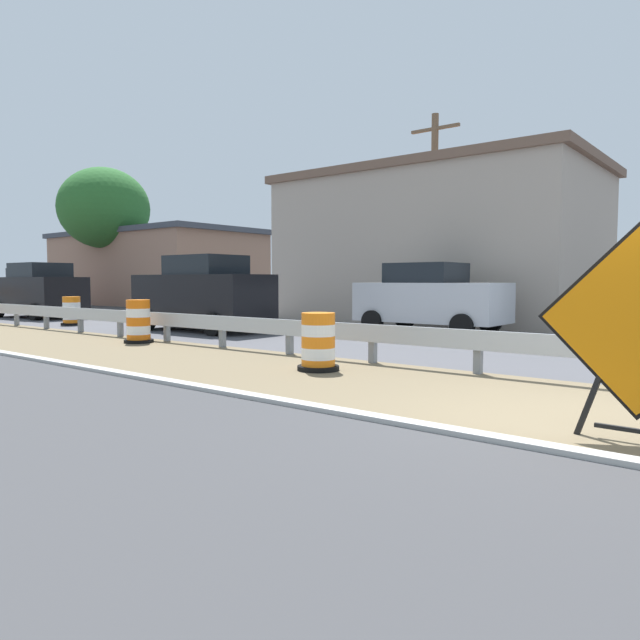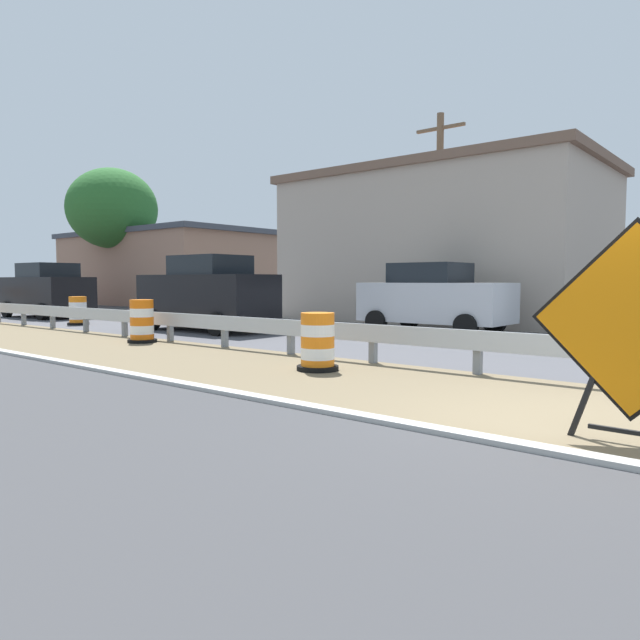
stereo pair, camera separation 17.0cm
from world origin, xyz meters
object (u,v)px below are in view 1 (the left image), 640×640
car_distant_a (32,289)px  utility_pole_near (434,215)px  car_mid_far_lane (430,298)px  car_trailing_far_lane (203,294)px  traffic_barrel_mid (72,312)px  traffic_barrel_nearest (318,345)px  traffic_barrel_close (138,323)px  warning_sign_diamond (640,327)px  car_lead_near_lane (39,291)px

car_distant_a → utility_pole_near: bearing=10.6°
car_mid_far_lane → car_trailing_far_lane: car_trailing_far_lane is taller
car_mid_far_lane → traffic_barrel_mid: bearing=-155.5°
traffic_barrel_nearest → utility_pole_near: 11.93m
traffic_barrel_nearest → traffic_barrel_close: (0.68, 6.07, 0.04)m
traffic_barrel_mid → car_trailing_far_lane: size_ratio=0.21×
traffic_barrel_mid → car_trailing_far_lane: car_trailing_far_lane is taller
car_mid_far_lane → car_distant_a: car_distant_a is taller
traffic_barrel_close → car_mid_far_lane: car_mid_far_lane is taller
traffic_barrel_close → utility_pole_near: size_ratio=0.14×
traffic_barrel_close → warning_sign_diamond: bearing=-101.7°
traffic_barrel_nearest → traffic_barrel_close: size_ratio=0.93×
utility_pole_near → car_mid_far_lane: bearing=-153.6°
car_lead_near_lane → car_trailing_far_lane: 9.99m
car_mid_far_lane → utility_pole_near: utility_pole_near is taller
car_lead_near_lane → car_trailing_far_lane: (0.00, -9.99, 0.02)m
warning_sign_diamond → car_distant_a: size_ratio=0.48×
traffic_barrel_nearest → car_lead_near_lane: 17.79m
traffic_barrel_close → car_lead_near_lane: (3.10, 11.30, 0.63)m
traffic_barrel_nearest → traffic_barrel_close: traffic_barrel_close is taller
traffic_barrel_mid → car_distant_a: size_ratio=0.22×
warning_sign_diamond → traffic_barrel_nearest: 5.31m
traffic_barrel_close → car_mid_far_lane: (6.79, -4.19, 0.53)m
traffic_barrel_nearest → car_distant_a: car_distant_a is taller
traffic_barrel_nearest → car_trailing_far_lane: size_ratio=0.22×
traffic_barrel_close → car_trailing_far_lane: car_trailing_far_lane is taller
traffic_barrel_nearest → car_lead_near_lane: size_ratio=0.22×
car_mid_far_lane → car_distant_a: size_ratio=0.97×
traffic_barrel_mid → car_trailing_far_lane: 5.43m
warning_sign_diamond → utility_pole_near: size_ratio=0.29×
traffic_barrel_close → traffic_barrel_mid: traffic_barrel_close is taller
car_distant_a → car_trailing_far_lane: bearing=-10.1°
traffic_barrel_mid → car_mid_far_lane: size_ratio=0.23×
traffic_barrel_close → car_lead_near_lane: car_lead_near_lane is taller
traffic_barrel_close → car_lead_near_lane: size_ratio=0.23×
traffic_barrel_nearest → car_trailing_far_lane: (3.78, 7.38, 0.68)m
car_trailing_far_lane → utility_pole_near: (7.11, -3.81, 2.64)m
traffic_barrel_mid → car_lead_near_lane: 4.94m
car_mid_far_lane → utility_pole_near: 4.71m
traffic_barrel_nearest → car_mid_far_lane: car_mid_far_lane is taller
warning_sign_diamond → car_trailing_far_lane: (5.39, 12.40, 0.03)m
traffic_barrel_nearest → car_distant_a: (7.10, 25.00, 0.64)m
car_lead_near_lane → car_distant_a: size_ratio=1.03×
traffic_barrel_close → traffic_barrel_mid: bearing=74.0°
car_mid_far_lane → car_trailing_far_lane: 6.63m
car_distant_a → utility_pole_near: (3.79, -21.43, 2.68)m
warning_sign_diamond → traffic_barrel_mid: size_ratio=2.16×
car_mid_far_lane → car_trailing_far_lane: size_ratio=0.94×
traffic_barrel_close → utility_pole_near: (10.21, -2.50, 3.29)m
car_distant_a → utility_pole_near: 21.93m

